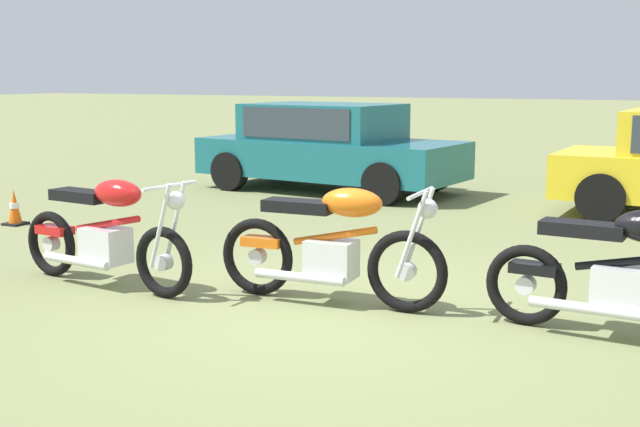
% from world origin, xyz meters
% --- Properties ---
extents(ground_plane, '(120.00, 120.00, 0.00)m').
position_xyz_m(ground_plane, '(0.00, 0.00, 0.00)').
color(ground_plane, olive).
extents(motorcycle_red, '(2.06, 0.64, 1.02)m').
position_xyz_m(motorcycle_red, '(-2.09, -0.18, 0.49)').
color(motorcycle_red, black).
rests_on(motorcycle_red, ground).
extents(motorcycle_orange, '(2.03, 0.64, 1.02)m').
position_xyz_m(motorcycle_orange, '(-0.02, 0.20, 0.49)').
color(motorcycle_orange, black).
rests_on(motorcycle_orange, ground).
extents(motorcycle_black, '(1.98, 0.64, 1.02)m').
position_xyz_m(motorcycle_black, '(2.27, 0.25, 0.49)').
color(motorcycle_black, black).
rests_on(motorcycle_black, ground).
extents(car_teal, '(4.48, 2.35, 1.43)m').
position_xyz_m(car_teal, '(-2.94, 6.32, 0.80)').
color(car_teal, '#19606B').
rests_on(car_teal, ground).
extents(traffic_cone, '(0.25, 0.25, 0.45)m').
position_xyz_m(traffic_cone, '(-5.21, 1.75, 0.21)').
color(traffic_cone, '#EA590F').
rests_on(traffic_cone, ground).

